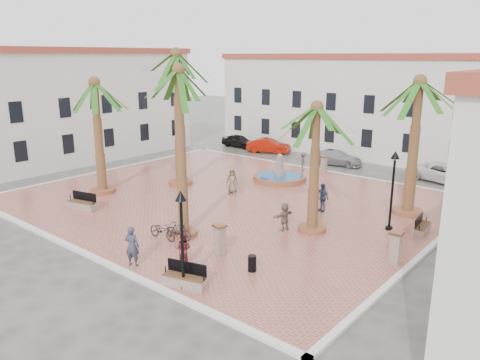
{
  "coord_description": "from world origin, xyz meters",
  "views": [
    {
      "loc": [
        19.6,
        -22.19,
        9.36
      ],
      "look_at": [
        1.0,
        0.0,
        1.6
      ],
      "focal_mm": 35.0,
      "sensor_mm": 36.0,
      "label": 1
    }
  ],
  "objects_px": {
    "bollard_n": "(324,164)",
    "car_silver": "(337,158)",
    "bench_se": "(185,280)",
    "bench_ne": "(461,204)",
    "bench_e": "(422,228)",
    "bench_s": "(82,205)",
    "lamppost_s": "(182,223)",
    "cyclist_b": "(183,249)",
    "pedestrian_fountain_a": "(232,181)",
    "palm_ne": "(418,98)",
    "bollard_se": "(220,239)",
    "pedestrian_fountain_b": "(322,197)",
    "bicycle_b": "(179,231)",
    "bicycle_a": "(162,230)",
    "cyclist_a": "(132,246)",
    "lamppost_e": "(393,177)",
    "car_red": "(269,146)",
    "bollard_e": "(395,247)",
    "palm_s": "(179,88)",
    "pedestrian_east": "(285,216)",
    "car_white": "(446,173)",
    "palm_e": "(316,123)",
    "fountain": "(279,177)",
    "palm_sw": "(95,96)",
    "pedestrian_north": "(303,162)",
    "car_black": "(239,141)",
    "palm_nw": "(177,68)",
    "litter_bin": "(252,263)"
  },
  "relations": [
    {
      "from": "bench_s",
      "to": "lamppost_s",
      "type": "distance_m",
      "value": 12.78
    },
    {
      "from": "pedestrian_fountain_b",
      "to": "pedestrian_east",
      "type": "relative_size",
      "value": 1.13
    },
    {
      "from": "cyclist_b",
      "to": "car_white",
      "type": "height_order",
      "value": "cyclist_b"
    },
    {
      "from": "fountain",
      "to": "bench_s",
      "type": "height_order",
      "value": "fountain"
    },
    {
      "from": "bollard_n",
      "to": "car_silver",
      "type": "bearing_deg",
      "value": 102.88
    },
    {
      "from": "palm_sw",
      "to": "car_silver",
      "type": "height_order",
      "value": "palm_sw"
    },
    {
      "from": "palm_ne",
      "to": "bollard_se",
      "type": "bearing_deg",
      "value": -111.82
    },
    {
      "from": "pedestrian_fountain_b",
      "to": "fountain",
      "type": "bearing_deg",
      "value": 164.72
    },
    {
      "from": "car_red",
      "to": "bench_se",
      "type": "bearing_deg",
      "value": -170.02
    },
    {
      "from": "bench_ne",
      "to": "bollard_e",
      "type": "bearing_deg",
      "value": 164.5
    },
    {
      "from": "bench_ne",
      "to": "bicycle_b",
      "type": "height_order",
      "value": "bicycle_b"
    },
    {
      "from": "palm_nw",
      "to": "bench_se",
      "type": "distance_m",
      "value": 17.85
    },
    {
      "from": "cyclist_b",
      "to": "pedestrian_fountain_a",
      "type": "relative_size",
      "value": 0.95
    },
    {
      "from": "bicycle_a",
      "to": "lamppost_e",
      "type": "bearing_deg",
      "value": -45.34
    },
    {
      "from": "palm_s",
      "to": "lamppost_e",
      "type": "xyz_separation_m",
      "value": [
        8.02,
        7.73,
        -4.69
      ]
    },
    {
      "from": "lamppost_s",
      "to": "palm_sw",
      "type": "bearing_deg",
      "value": 157.65
    },
    {
      "from": "palm_s",
      "to": "litter_bin",
      "type": "xyz_separation_m",
      "value": [
        5.46,
        -1.06,
        -7.29
      ]
    },
    {
      "from": "palm_ne",
      "to": "car_silver",
      "type": "distance_m",
      "value": 15.1
    },
    {
      "from": "bicycle_a",
      "to": "palm_s",
      "type": "bearing_deg",
      "value": -21.6
    },
    {
      "from": "bench_se",
      "to": "pedestrian_fountain_b",
      "type": "xyz_separation_m",
      "value": [
        -0.62,
        12.06,
        0.59
      ]
    },
    {
      "from": "bicycle_a",
      "to": "cyclist_a",
      "type": "bearing_deg",
      "value": -156.78
    },
    {
      "from": "fountain",
      "to": "palm_ne",
      "type": "height_order",
      "value": "palm_ne"
    },
    {
      "from": "lamppost_e",
      "to": "car_red",
      "type": "distance_m",
      "value": 22.19
    },
    {
      "from": "cyclist_b",
      "to": "pedestrian_east",
      "type": "height_order",
      "value": "cyclist_b"
    },
    {
      "from": "lamppost_e",
      "to": "cyclist_a",
      "type": "relative_size",
      "value": 2.35
    },
    {
      "from": "bollard_e",
      "to": "bicycle_a",
      "type": "distance_m",
      "value": 11.43
    },
    {
      "from": "bicycle_b",
      "to": "pedestrian_fountain_b",
      "type": "xyz_separation_m",
      "value": [
        3.31,
        8.72,
        0.41
      ]
    },
    {
      "from": "bench_e",
      "to": "car_black",
      "type": "bearing_deg",
      "value": 54.82
    },
    {
      "from": "palm_e",
      "to": "bollard_se",
      "type": "bearing_deg",
      "value": -107.16
    },
    {
      "from": "palm_s",
      "to": "pedestrian_north",
      "type": "relative_size",
      "value": 5.64
    },
    {
      "from": "bench_ne",
      "to": "cyclist_a",
      "type": "distance_m",
      "value": 20.37
    },
    {
      "from": "bicycle_b",
      "to": "bollard_se",
      "type": "bearing_deg",
      "value": -100.1
    },
    {
      "from": "bench_ne",
      "to": "bollard_e",
      "type": "height_order",
      "value": "bollard_e"
    },
    {
      "from": "bench_se",
      "to": "bench_ne",
      "type": "xyz_separation_m",
      "value": [
        5.68,
        18.17,
        -0.04
      ]
    },
    {
      "from": "palm_e",
      "to": "car_black",
      "type": "height_order",
      "value": "palm_e"
    },
    {
      "from": "cyclist_b",
      "to": "palm_s",
      "type": "bearing_deg",
      "value": -69.29
    },
    {
      "from": "palm_sw",
      "to": "car_white",
      "type": "height_order",
      "value": "palm_sw"
    },
    {
      "from": "bench_ne",
      "to": "bollard_n",
      "type": "distance_m",
      "value": 11.38
    },
    {
      "from": "palm_ne",
      "to": "bollard_n",
      "type": "xyz_separation_m",
      "value": [
        -9.03,
        5.67,
        -6.16
      ]
    },
    {
      "from": "pedestrian_fountain_a",
      "to": "bench_ne",
      "type": "bearing_deg",
      "value": -0.34
    },
    {
      "from": "bicycle_a",
      "to": "car_red",
      "type": "relative_size",
      "value": 0.43
    },
    {
      "from": "car_silver",
      "to": "bicycle_a",
      "type": "bearing_deg",
      "value": 177.12
    },
    {
      "from": "lamppost_s",
      "to": "pedestrian_fountain_b",
      "type": "xyz_separation_m",
      "value": [
        -0.68,
        12.18,
        -1.94
      ]
    },
    {
      "from": "bench_se",
      "to": "bench_e",
      "type": "height_order",
      "value": "bench_se"
    },
    {
      "from": "palm_s",
      "to": "pedestrian_fountain_b",
      "type": "xyz_separation_m",
      "value": [
        3.59,
        8.12,
        -6.78
      ]
    },
    {
      "from": "lamppost_s",
      "to": "bollard_e",
      "type": "relative_size",
      "value": 2.67
    },
    {
      "from": "bollard_se",
      "to": "palm_ne",
      "type": "bearing_deg",
      "value": 68.18
    },
    {
      "from": "palm_e",
      "to": "pedestrian_east",
      "type": "height_order",
      "value": "palm_e"
    },
    {
      "from": "bollard_se",
      "to": "car_white",
      "type": "bearing_deg",
      "value": 79.26
    },
    {
      "from": "bicycle_a",
      "to": "car_silver",
      "type": "relative_size",
      "value": 0.41
    }
  ]
}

